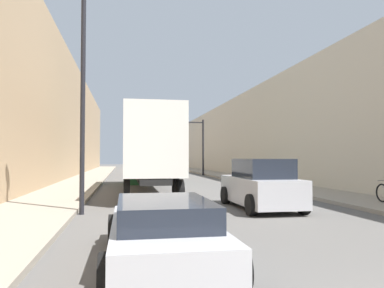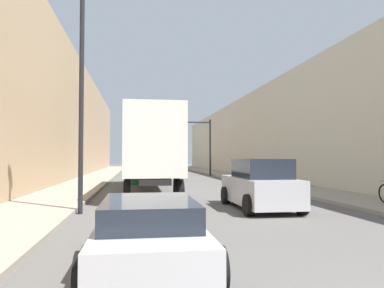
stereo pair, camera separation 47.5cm
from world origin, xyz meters
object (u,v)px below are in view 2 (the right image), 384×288
Objects in this scene: semi_truck at (149,150)px; suv_car at (260,185)px; sedan_car at (148,231)px; traffic_signal_gantry at (191,136)px; street_lamp at (82,68)px.

suv_car is (3.80, -7.86, -1.45)m from semi_truck.
traffic_signal_gantry is (5.39, 31.44, 3.56)m from sedan_car.
sedan_car is at bearing -99.72° from traffic_signal_gantry.
semi_truck reaches higher than suv_car.
semi_truck is 1.82× the size of traffic_signal_gantry.
sedan_car is (-0.48, -14.28, -1.74)m from semi_truck.
street_lamp reaches higher than semi_truck.
suv_car is 25.26m from traffic_signal_gantry.
suv_car is 7.54m from street_lamp.
suv_car is at bearing 56.30° from sedan_car.
semi_truck is at bearing 88.07° from sedan_car.
semi_truck is 8.85m from suv_car.
suv_car is at bearing -64.22° from semi_truck.
traffic_signal_gantry is 26.40m from street_lamp.
street_lamp is (-7.46, -25.31, 0.79)m from traffic_signal_gantry.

